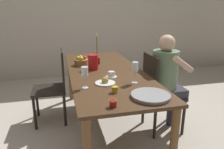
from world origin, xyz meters
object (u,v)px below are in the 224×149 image
at_px(chair_opposite, 55,85).
at_px(person_seated, 167,76).
at_px(candlestick_tall, 97,49).
at_px(serving_tray, 151,96).
at_px(fruit_bowl, 81,61).
at_px(wine_glass_water, 85,72).
at_px(teacup_near_person, 111,75).
at_px(red_pitcher, 93,62).
at_px(chair_person_side, 158,91).
at_px(bread_plate, 105,82).
at_px(wine_glass_juice, 135,68).
at_px(jam_jar_red, 115,89).
at_px(jam_jar_amber, 113,103).

relative_size(chair_opposite, person_seated, 0.81).
relative_size(person_seated, candlestick_tall, 3.13).
distance_m(serving_tray, candlestick_tall, 1.47).
bearing_deg(fruit_bowl, wine_glass_water, -93.75).
distance_m(wine_glass_water, teacup_near_person, 0.43).
bearing_deg(red_pitcher, chair_person_side, -19.74).
bearing_deg(chair_person_side, teacup_near_person, -83.28).
bearing_deg(bread_plate, chair_opposite, 122.48).
distance_m(wine_glass_juice, fruit_bowl, 0.94).
xyz_separation_m(chair_opposite, red_pitcher, (0.48, -0.28, 0.35)).
distance_m(person_seated, candlestick_tall, 1.07).
relative_size(bread_plate, jam_jar_red, 3.39).
relative_size(wine_glass_juice, serving_tray, 0.65).
bearing_deg(serving_tray, wine_glass_water, 145.12).
distance_m(red_pitcher, candlestick_tall, 0.51).
xyz_separation_m(chair_person_side, jam_jar_amber, (-0.76, -0.79, 0.29)).
relative_size(chair_opposite, serving_tray, 2.92).
height_order(person_seated, red_pitcher, person_seated).
bearing_deg(teacup_near_person, chair_opposite, 135.39).
height_order(chair_opposite, serving_tray, chair_opposite).
relative_size(chair_person_side, serving_tray, 2.92).
bearing_deg(fruit_bowl, teacup_near_person, -65.86).
bearing_deg(chair_opposite, candlestick_tall, -70.80).
bearing_deg(jam_jar_red, wine_glass_juice, 38.18).
height_order(chair_opposite, teacup_near_person, chair_opposite).
bearing_deg(wine_glass_juice, fruit_bowl, 118.14).
bearing_deg(bread_plate, wine_glass_water, -159.92).
distance_m(jam_jar_amber, candlestick_tall, 1.56).
bearing_deg(red_pitcher, candlestick_tall, 74.50).
distance_m(chair_person_side, candlestick_tall, 1.05).
xyz_separation_m(red_pitcher, serving_tray, (0.33, -0.96, -0.08)).
xyz_separation_m(jam_jar_amber, candlestick_tall, (0.15, 1.55, 0.12)).
height_order(teacup_near_person, jam_jar_amber, teacup_near_person).
height_order(wine_glass_juice, teacup_near_person, wine_glass_juice).
bearing_deg(chair_opposite, teacup_near_person, -134.61).
distance_m(person_seated, teacup_near_person, 0.70).
distance_m(wine_glass_water, jam_jar_red, 0.32).
xyz_separation_m(teacup_near_person, bread_plate, (-0.11, -0.19, -0.01)).
height_order(chair_person_side, wine_glass_juice, wine_glass_juice).
bearing_deg(teacup_near_person, jam_jar_amber, -102.63).
xyz_separation_m(person_seated, wine_glass_juice, (-0.51, -0.29, 0.21)).
xyz_separation_m(chair_person_side, jam_jar_red, (-0.68, -0.51, 0.29)).
height_order(chair_person_side, serving_tray, chair_person_side).
relative_size(serving_tray, fruit_bowl, 1.90).
bearing_deg(wine_glass_water, serving_tray, -34.88).
bearing_deg(person_seated, fruit_bowl, -119.33).
relative_size(wine_glass_water, jam_jar_amber, 3.48).
bearing_deg(bread_plate, jam_jar_red, -82.19).
distance_m(red_pitcher, serving_tray, 1.02).
bearing_deg(bread_plate, red_pitcher, 93.64).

